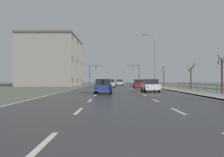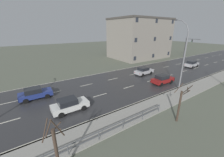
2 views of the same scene
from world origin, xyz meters
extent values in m
cube|color=#5B6051|center=(0.00, 48.00, -0.06)|extent=(160.00, 160.00, 0.12)
cube|color=#303033|center=(0.00, 60.00, 0.01)|extent=(14.00, 120.00, 0.02)
cube|color=beige|center=(-2.33, 18.20, 0.02)|extent=(0.16, 2.20, 0.01)
cube|color=beige|center=(-2.33, 23.60, 0.02)|extent=(0.16, 2.20, 0.01)
cube|color=beige|center=(-2.33, 29.00, 0.02)|extent=(0.16, 2.20, 0.01)
cube|color=beige|center=(-2.33, 34.40, 0.02)|extent=(0.16, 2.20, 0.01)
cube|color=beige|center=(-2.33, 39.80, 0.02)|extent=(0.16, 2.20, 0.01)
cube|color=beige|center=(-2.33, 45.20, 0.02)|extent=(0.16, 2.20, 0.01)
cube|color=beige|center=(-2.33, 50.60, 0.02)|extent=(0.16, 2.20, 0.01)
cube|color=beige|center=(-2.33, 56.00, 0.02)|extent=(0.16, 2.20, 0.01)
cube|color=beige|center=(-2.33, 61.40, 0.02)|extent=(0.16, 2.20, 0.01)
cube|color=beige|center=(-2.33, 66.80, 0.02)|extent=(0.16, 2.20, 0.01)
cube|color=beige|center=(-2.33, 72.20, 0.02)|extent=(0.16, 2.20, 0.01)
cube|color=beige|center=(-2.33, 77.60, 0.02)|extent=(0.16, 2.20, 0.01)
cube|color=beige|center=(-2.33, 83.00, 0.02)|extent=(0.16, 2.20, 0.01)
cube|color=beige|center=(2.33, 18.20, 0.02)|extent=(0.16, 2.20, 0.01)
cube|color=beige|center=(2.33, 23.60, 0.02)|extent=(0.16, 2.20, 0.01)
cube|color=beige|center=(2.33, 29.00, 0.02)|extent=(0.16, 2.20, 0.01)
cube|color=beige|center=(2.33, 34.40, 0.02)|extent=(0.16, 2.20, 0.01)
cube|color=beige|center=(2.33, 39.80, 0.02)|extent=(0.16, 2.20, 0.01)
cube|color=beige|center=(2.33, 45.20, 0.02)|extent=(0.16, 2.20, 0.01)
cube|color=beige|center=(2.33, 50.60, 0.02)|extent=(0.16, 2.20, 0.01)
cube|color=beige|center=(2.33, 56.00, 0.02)|extent=(0.16, 2.20, 0.01)
cube|color=beige|center=(2.33, 61.40, 0.02)|extent=(0.16, 2.20, 0.01)
cube|color=beige|center=(2.33, 66.80, 0.02)|extent=(0.16, 2.20, 0.01)
cube|color=beige|center=(2.33, 72.20, 0.02)|extent=(0.16, 2.20, 0.01)
cube|color=beige|center=(-6.85, 60.00, 0.02)|extent=(0.16, 120.00, 0.01)
cylinder|color=#515459|center=(9.85, 22.10, 0.50)|extent=(0.07, 0.07, 1.00)
cylinder|color=#515459|center=(9.85, 24.67, 0.50)|extent=(0.07, 0.07, 1.00)
cylinder|color=#515459|center=(9.85, 27.24, 0.50)|extent=(0.07, 0.07, 1.00)
cylinder|color=#515459|center=(9.85, 29.82, 0.50)|extent=(0.07, 0.07, 1.00)
cylinder|color=#515459|center=(9.85, 32.39, 0.50)|extent=(0.07, 0.07, 1.00)
cylinder|color=slate|center=(7.60, 39.96, 4.32)|extent=(0.20, 0.20, 8.65)
cylinder|color=slate|center=(7.40, 39.96, 9.08)|extent=(0.51, 0.11, 0.92)
cylinder|color=slate|center=(6.80, 39.96, 9.79)|extent=(0.85, 0.11, 0.64)
cylinder|color=slate|center=(5.93, 39.96, 10.15)|extent=(0.96, 0.11, 0.28)
cube|color=#333335|center=(5.46, 39.96, 10.18)|extent=(0.56, 0.24, 0.12)
cylinder|color=#38383A|center=(-7.90, 67.88, 3.11)|extent=(0.18, 0.18, 6.22)
cylinder|color=#38383A|center=(-5.67, 67.88, 5.97)|extent=(4.47, 0.12, 0.12)
cube|color=black|center=(-5.89, 67.88, 5.42)|extent=(0.20, 0.28, 0.80)
sphere|color=#2D2D2D|center=(-5.89, 67.73, 5.68)|extent=(0.14, 0.14, 0.14)
sphere|color=#2D2D2D|center=(-5.89, 67.73, 5.42)|extent=(0.14, 0.14, 0.14)
sphere|color=green|center=(-5.89, 67.73, 5.16)|extent=(0.14, 0.14, 0.14)
cube|color=black|center=(-7.68, 67.83, 2.60)|extent=(0.18, 0.12, 0.32)
cube|color=navy|center=(-1.68, 21.32, 0.65)|extent=(1.82, 4.13, 0.64)
cube|color=black|center=(-1.69, 21.07, 1.27)|extent=(1.59, 2.02, 0.60)
cube|color=slate|center=(-1.67, 22.02, 1.25)|extent=(1.41, 0.10, 0.51)
cylinder|color=black|center=(-0.85, 22.58, 0.33)|extent=(0.23, 0.66, 0.66)
cylinder|color=black|center=(-2.47, 22.60, 0.33)|extent=(0.23, 0.66, 0.66)
cylinder|color=black|center=(-0.89, 20.03, 0.33)|extent=(0.23, 0.66, 0.66)
cylinder|color=black|center=(-2.51, 20.06, 0.33)|extent=(0.23, 0.66, 0.66)
cube|color=red|center=(-2.37, 19.30, 0.65)|extent=(0.16, 0.04, 0.14)
cube|color=red|center=(-1.05, 19.28, 0.65)|extent=(0.16, 0.04, 0.14)
cube|color=maroon|center=(4.34, 40.33, 0.65)|extent=(1.93, 4.17, 0.64)
cube|color=black|center=(4.33, 40.08, 1.27)|extent=(1.64, 2.06, 0.60)
cube|color=slate|center=(4.37, 41.03, 1.25)|extent=(1.41, 0.14, 0.51)
cylinder|color=black|center=(5.20, 41.56, 0.33)|extent=(0.25, 0.67, 0.66)
cylinder|color=black|center=(3.59, 41.63, 0.33)|extent=(0.25, 0.67, 0.66)
cylinder|color=black|center=(5.09, 39.02, 0.33)|extent=(0.25, 0.67, 0.66)
cylinder|color=black|center=(3.48, 39.09, 0.33)|extent=(0.25, 0.67, 0.66)
cube|color=red|center=(3.59, 38.33, 0.65)|extent=(0.16, 0.05, 0.14)
cube|color=red|center=(4.91, 38.27, 0.65)|extent=(0.16, 0.05, 0.14)
cube|color=#B7B7BC|center=(1.18, 55.91, 0.65)|extent=(1.93, 4.17, 0.64)
cube|color=black|center=(1.19, 55.66, 1.27)|extent=(1.64, 2.06, 0.60)
cube|color=slate|center=(1.15, 56.61, 1.25)|extent=(1.41, 0.14, 0.51)
cylinder|color=black|center=(1.93, 57.22, 0.33)|extent=(0.25, 0.67, 0.66)
cylinder|color=black|center=(0.32, 57.15, 0.33)|extent=(0.25, 0.67, 0.66)
cylinder|color=black|center=(2.04, 54.68, 0.33)|extent=(0.25, 0.67, 0.66)
cylinder|color=black|center=(0.42, 54.61, 0.33)|extent=(0.25, 0.67, 0.66)
cube|color=red|center=(0.60, 53.86, 0.65)|extent=(0.16, 0.05, 0.14)
cube|color=red|center=(1.92, 53.91, 0.65)|extent=(0.16, 0.05, 0.14)
cube|color=silver|center=(3.91, 24.22, 0.65)|extent=(1.77, 4.10, 0.64)
cube|color=black|center=(3.91, 23.97, 1.27)|extent=(1.56, 2.00, 0.60)
cube|color=slate|center=(3.91, 24.92, 1.25)|extent=(1.40, 0.08, 0.51)
cylinder|color=black|center=(4.72, 25.49, 0.33)|extent=(0.22, 0.66, 0.66)
cylinder|color=black|center=(3.10, 25.49, 0.33)|extent=(0.22, 0.66, 0.66)
cylinder|color=black|center=(4.72, 22.95, 0.33)|extent=(0.22, 0.66, 0.66)
cylinder|color=black|center=(3.10, 22.95, 0.33)|extent=(0.22, 0.66, 0.66)
cube|color=red|center=(3.26, 22.19, 0.65)|extent=(0.16, 0.04, 0.14)
cube|color=red|center=(4.58, 22.19, 0.65)|extent=(0.16, 0.04, 0.14)
cube|color=#B7B7BC|center=(-1.09, 41.40, 0.65)|extent=(1.91, 4.16, 0.64)
cube|color=black|center=(-1.08, 41.15, 1.27)|extent=(1.63, 2.06, 0.60)
cube|color=slate|center=(-1.12, 42.10, 1.25)|extent=(1.41, 0.13, 0.51)
cylinder|color=black|center=(-0.33, 42.70, 0.33)|extent=(0.24, 0.67, 0.66)
cylinder|color=black|center=(-1.95, 42.64, 0.33)|extent=(0.24, 0.67, 0.66)
cylinder|color=black|center=(-0.24, 40.16, 0.33)|extent=(0.24, 0.67, 0.66)
cylinder|color=black|center=(-1.85, 40.10, 0.33)|extent=(0.24, 0.67, 0.66)
cube|color=red|center=(-1.68, 39.34, 0.65)|extent=(0.16, 0.05, 0.14)
cube|color=red|center=(-0.36, 39.39, 0.65)|extent=(0.16, 0.05, 0.14)
cube|color=gray|center=(-16.03, 54.18, 5.88)|extent=(12.72, 17.37, 11.77)
cube|color=#4C4742|center=(-16.03, 54.18, 12.02)|extent=(12.98, 17.72, 0.50)
cube|color=#282D38|center=(-9.64, 46.70, 1.40)|extent=(0.04, 0.90, 1.10)
cube|color=#282D38|center=(-9.64, 54.18, 1.40)|extent=(0.04, 0.90, 1.10)
cube|color=#282D38|center=(-9.64, 61.67, 1.40)|extent=(0.04, 0.90, 1.10)
cube|color=#282D38|center=(-9.64, 46.70, 6.28)|extent=(0.04, 0.90, 1.10)
cube|color=#282D38|center=(-9.64, 54.18, 6.28)|extent=(0.04, 0.90, 1.10)
cube|color=#282D38|center=(-9.64, 61.67, 6.28)|extent=(0.04, 0.90, 1.10)
cube|color=#282D38|center=(-9.64, 46.70, 11.17)|extent=(0.04, 0.90, 1.10)
cube|color=#282D38|center=(-9.64, 54.18, 11.17)|extent=(0.04, 0.90, 1.10)
cube|color=#282D38|center=(-9.64, 61.67, 11.17)|extent=(0.04, 0.90, 1.10)
cylinder|color=#423328|center=(11.23, 21.16, 1.88)|extent=(0.20, 0.20, 3.76)
cylinder|color=#423328|center=(10.95, 21.36, 3.60)|extent=(0.43, 0.63, 0.82)
cylinder|color=#423328|center=(11.00, 20.98, 3.75)|extent=(0.40, 0.53, 0.89)
cylinder|color=#423328|center=(11.54, 21.38, 3.95)|extent=(0.50, 0.69, 1.60)
cylinder|color=#423328|center=(11.28, 21.55, 3.61)|extent=(0.83, 0.19, 0.69)
cylinder|color=#423328|center=(10.99, 20.81, 3.72)|extent=(0.74, 0.58, 1.04)
cylinder|color=#423328|center=(11.92, 32.65, 1.69)|extent=(0.20, 0.20, 3.37)
cylinder|color=#423328|center=(11.48, 32.80, 3.52)|extent=(0.31, 0.94, 0.97)
cylinder|color=#423328|center=(12.33, 32.83, 3.64)|extent=(0.37, 0.89, 0.85)
cylinder|color=#423328|center=(12.15, 33.07, 3.21)|extent=(0.86, 0.58, 0.93)
cylinder|color=#423328|center=(12.12, 33.15, 3.48)|extent=(1.06, 0.50, 1.37)
camera|label=1|loc=(-0.76, -3.10, 1.49)|focal=35.81mm
camera|label=2|loc=(18.22, 20.38, 8.92)|focal=22.32mm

